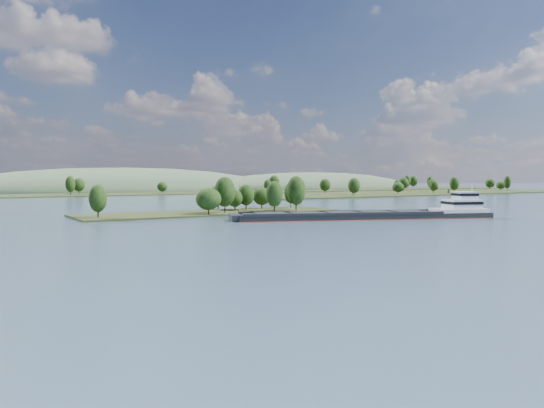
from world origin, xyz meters
TOP-DOWN VIEW (x-y plane):
  - ground at (0.00, 120.00)m, footprint 1800.00×1800.00m
  - tree_island at (6.50, 178.50)m, footprint 100.00×31.34m
  - right_bank at (231.34, 299.76)m, footprint 320.00×90.00m
  - back_shoreline at (10.17, 399.79)m, footprint 900.00×60.00m
  - hill_east at (260.00, 470.00)m, footprint 260.00×140.00m
  - hill_west at (60.00, 500.00)m, footprint 320.00×160.00m
  - cargo_barge at (38.91, 128.36)m, footprint 87.46×41.10m

SIDE VIEW (x-z plane):
  - ground at x=0.00m, z-range 0.00..0.00m
  - hill_east at x=260.00m, z-range -18.00..18.00m
  - hill_west at x=60.00m, z-range -22.00..22.00m
  - back_shoreline at x=10.17m, z-range -7.15..8.66m
  - right_bank at x=231.34m, z-range -6.59..8.41m
  - cargo_barge at x=38.91m, z-range -4.52..7.57m
  - tree_island at x=6.50m, z-range -3.48..11.41m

